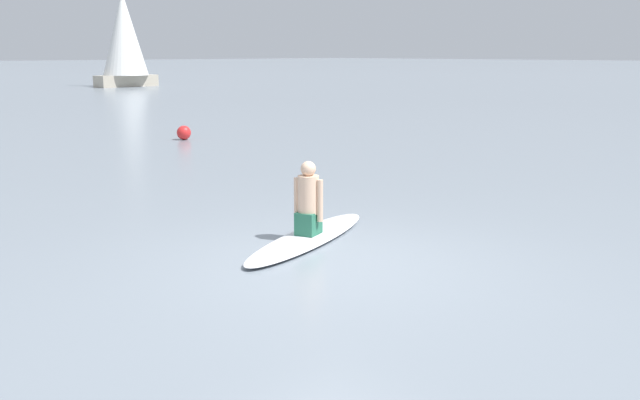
# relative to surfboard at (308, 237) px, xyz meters

# --- Properties ---
(ground_plane) EXTENTS (400.00, 400.00, 0.00)m
(ground_plane) POSITION_rel_surfboard_xyz_m (0.99, -0.45, -0.05)
(ground_plane) COLOR gray
(surfboard) EXTENTS (1.66, 3.13, 0.09)m
(surfboard) POSITION_rel_surfboard_xyz_m (0.00, 0.00, 0.00)
(surfboard) COLOR white
(surfboard) RESTS_ON ground
(person_paddler) EXTENTS (0.43, 0.40, 0.99)m
(person_paddler) POSITION_rel_surfboard_xyz_m (0.00, -0.00, 0.49)
(person_paddler) COLOR #26664C
(person_paddler) RESTS_ON surfboard
(sailboat_far_right) EXTENTS (3.41, 4.66, 7.53)m
(sailboat_far_right) POSITION_rel_surfboard_xyz_m (-40.36, 19.42, 3.47)
(sailboat_far_right) COLOR #B2A893
(sailboat_far_right) RESTS_ON ground
(buoy_marker) EXTENTS (0.41, 0.41, 0.41)m
(buoy_marker) POSITION_rel_surfboard_xyz_m (-10.62, 4.95, 0.16)
(buoy_marker) COLOR red
(buoy_marker) RESTS_ON ground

